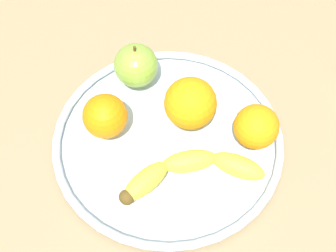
{
  "coord_description": "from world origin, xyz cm",
  "views": [
    {
      "loc": [
        8.01,
        38.15,
        64.38
      ],
      "look_at": [
        0.0,
        0.0,
        4.8
      ],
      "focal_mm": 53.38,
      "sensor_mm": 36.0,
      "label": 1
    }
  ],
  "objects_px": {
    "apple": "(136,65)",
    "banana": "(189,171)",
    "fruit_bowl": "(168,140)",
    "orange_back_right": "(105,116)",
    "orange_center": "(256,127)",
    "orange_back_left": "(190,103)"
  },
  "relations": [
    {
      "from": "fruit_bowl",
      "to": "banana",
      "type": "bearing_deg",
      "value": 102.28
    },
    {
      "from": "orange_back_left",
      "to": "fruit_bowl",
      "type": "bearing_deg",
      "value": 34.19
    },
    {
      "from": "orange_center",
      "to": "orange_back_right",
      "type": "bearing_deg",
      "value": -16.63
    },
    {
      "from": "orange_back_left",
      "to": "orange_back_right",
      "type": "xyz_separation_m",
      "value": [
        0.12,
        -0.01,
        -0.01
      ]
    },
    {
      "from": "apple",
      "to": "orange_center",
      "type": "bearing_deg",
      "value": 135.6
    },
    {
      "from": "fruit_bowl",
      "to": "orange_back_right",
      "type": "xyz_separation_m",
      "value": [
        0.09,
        -0.03,
        0.04
      ]
    },
    {
      "from": "banana",
      "to": "orange_back_right",
      "type": "relative_size",
      "value": 3.26
    },
    {
      "from": "fruit_bowl",
      "to": "orange_back_right",
      "type": "relative_size",
      "value": 5.23
    },
    {
      "from": "fruit_bowl",
      "to": "orange_center",
      "type": "distance_m",
      "value": 0.13
    },
    {
      "from": "fruit_bowl",
      "to": "orange_center",
      "type": "xyz_separation_m",
      "value": [
        -0.12,
        0.03,
        0.04
      ]
    },
    {
      "from": "fruit_bowl",
      "to": "banana",
      "type": "xyz_separation_m",
      "value": [
        -0.01,
        0.07,
        0.02
      ]
    },
    {
      "from": "orange_back_right",
      "to": "orange_center",
      "type": "relative_size",
      "value": 1.01
    },
    {
      "from": "fruit_bowl",
      "to": "orange_back_right",
      "type": "height_order",
      "value": "orange_back_right"
    },
    {
      "from": "apple",
      "to": "banana",
      "type": "bearing_deg",
      "value": 102.46
    },
    {
      "from": "orange_center",
      "to": "banana",
      "type": "bearing_deg",
      "value": 20.46
    },
    {
      "from": "apple",
      "to": "orange_center",
      "type": "xyz_separation_m",
      "value": [
        -0.15,
        0.15,
        -0.0
      ]
    },
    {
      "from": "fruit_bowl",
      "to": "orange_back_left",
      "type": "relative_size",
      "value": 4.43
    },
    {
      "from": "banana",
      "to": "orange_back_right",
      "type": "xyz_separation_m",
      "value": [
        0.1,
        -0.1,
        0.02
      ]
    },
    {
      "from": "apple",
      "to": "orange_back_left",
      "type": "relative_size",
      "value": 0.98
    },
    {
      "from": "banana",
      "to": "apple",
      "type": "relative_size",
      "value": 2.8
    },
    {
      "from": "banana",
      "to": "orange_center",
      "type": "xyz_separation_m",
      "value": [
        -0.11,
        -0.04,
        0.02
      ]
    },
    {
      "from": "fruit_bowl",
      "to": "orange_back_right",
      "type": "distance_m",
      "value": 0.1
    }
  ]
}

